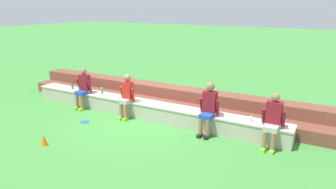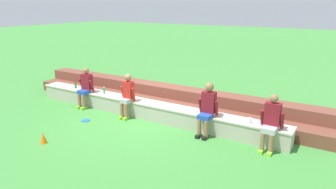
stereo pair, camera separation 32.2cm
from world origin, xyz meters
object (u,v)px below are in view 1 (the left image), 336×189
object	(u,v)px
person_center	(208,107)
plastic_cup_middle	(80,89)
water_bottle_near_left	(72,86)
water_bottle_center_gap	(102,91)
person_far_left	(83,87)
frisbee	(85,122)
plastic_cup_left_end	(251,119)
person_right_of_center	(272,120)
person_left_of_center	(126,95)
sports_cone	(44,140)

from	to	relation	value
person_center	plastic_cup_middle	bearing A→B (deg)	177.13
water_bottle_near_left	water_bottle_center_gap	distance (m)	1.30
person_far_left	person_center	world-z (taller)	person_center
water_bottle_near_left	frisbee	size ratio (longest dim) A/B	0.80
person_center	frisbee	size ratio (longest dim) A/B	5.46
person_center	water_bottle_center_gap	distance (m)	3.82
person_center	plastic_cup_left_end	bearing A→B (deg)	10.53
person_right_of_center	plastic_cup_middle	xyz separation A→B (m)	(-6.37, 0.26, -0.16)
person_right_of_center	frisbee	bearing A→B (deg)	-169.66
person_center	plastic_cup_middle	xyz separation A→B (m)	(-4.75, 0.24, -0.20)
water_bottle_center_gap	plastic_cup_middle	world-z (taller)	water_bottle_center_gap
person_left_of_center	water_bottle_center_gap	distance (m)	1.27
person_left_of_center	frisbee	size ratio (longest dim) A/B	5.23
person_right_of_center	water_bottle_near_left	xyz separation A→B (m)	(-6.73, 0.25, -0.12)
plastic_cup_left_end	frisbee	distance (m)	4.71
person_center	person_right_of_center	world-z (taller)	person_center
frisbee	person_left_of_center	bearing A→B (deg)	45.67
person_center	frisbee	bearing A→B (deg)	-164.64
water_bottle_near_left	sports_cone	xyz separation A→B (m)	(1.89, -2.82, -0.45)
person_center	water_bottle_center_gap	bearing A→B (deg)	176.08
person_far_left	sports_cone	xyz separation A→B (m)	(1.16, -2.59, -0.57)
person_left_of_center	person_center	bearing A→B (deg)	1.19
water_bottle_near_left	sports_cone	world-z (taller)	water_bottle_near_left
person_far_left	person_right_of_center	bearing A→B (deg)	-0.22
plastic_cup_middle	plastic_cup_left_end	bearing A→B (deg)	-0.40
plastic_cup_left_end	person_center	bearing A→B (deg)	-169.47
person_left_of_center	person_right_of_center	size ratio (longest dim) A/B	1.00
person_right_of_center	sports_cone	size ratio (longest dim) A/B	4.89
plastic_cup_middle	sports_cone	bearing A→B (deg)	-61.68
person_right_of_center	person_far_left	bearing A→B (deg)	179.78
frisbee	water_bottle_center_gap	bearing A→B (deg)	105.70
person_right_of_center	plastic_cup_left_end	size ratio (longest dim) A/B	10.43
person_far_left	person_right_of_center	world-z (taller)	person_right_of_center
person_far_left	sports_cone	size ratio (longest dim) A/B	4.82
person_left_of_center	plastic_cup_middle	bearing A→B (deg)	172.30
water_bottle_center_gap	plastic_cup_middle	size ratio (longest dim) A/B	1.92
person_left_of_center	water_bottle_near_left	world-z (taller)	person_left_of_center
person_center	plastic_cup_left_end	size ratio (longest dim) A/B	10.87
water_bottle_near_left	plastic_cup_middle	bearing A→B (deg)	1.65
plastic_cup_middle	sports_cone	xyz separation A→B (m)	(1.52, -2.83, -0.41)
person_far_left	person_center	size ratio (longest dim) A/B	0.95
plastic_cup_left_end	sports_cone	size ratio (longest dim) A/B	0.47
person_right_of_center	water_bottle_center_gap	xyz separation A→B (m)	(-5.43, 0.29, -0.11)
person_far_left	sports_cone	distance (m)	2.89
person_right_of_center	person_left_of_center	bearing A→B (deg)	-179.60
person_right_of_center	water_bottle_center_gap	distance (m)	5.44
plastic_cup_middle	frisbee	distance (m)	1.83
person_left_of_center	plastic_cup_left_end	distance (m)	3.67
person_far_left	frisbee	bearing A→B (deg)	-46.04
plastic_cup_middle	person_center	bearing A→B (deg)	-2.87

